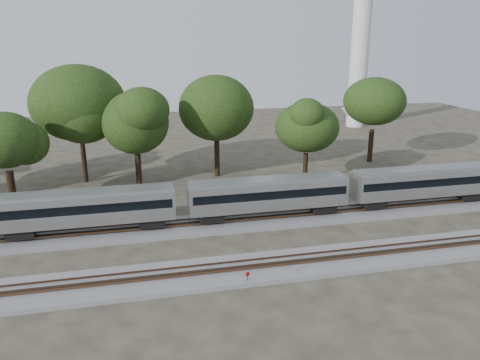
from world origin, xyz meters
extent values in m
plane|color=#383328|center=(0.00, 0.00, 0.00)|extent=(160.00, 160.00, 0.00)
cube|color=slate|center=(0.00, 6.00, 0.20)|extent=(160.00, 5.00, 0.40)
cube|color=brown|center=(0.00, 5.28, 0.66)|extent=(160.00, 0.08, 0.15)
cube|color=brown|center=(0.00, 6.72, 0.66)|extent=(160.00, 0.08, 0.15)
cube|color=slate|center=(0.00, -4.00, 0.20)|extent=(160.00, 5.00, 0.40)
cube|color=brown|center=(0.00, -4.72, 0.66)|extent=(160.00, 0.08, 0.15)
cube|color=brown|center=(0.00, -3.28, 0.66)|extent=(160.00, 0.08, 0.15)
cube|color=silver|center=(-9.37, 6.00, 2.98)|extent=(16.29, 2.81, 2.81)
cube|color=black|center=(-9.37, 6.00, 3.26)|extent=(15.73, 2.86, 0.84)
cube|color=gray|center=(-9.37, 6.00, 4.43)|extent=(15.92, 2.25, 0.33)
cube|color=black|center=(-15.26, 6.00, 1.15)|extent=(2.43, 2.06, 0.84)
cube|color=black|center=(-3.47, 6.00, 1.15)|extent=(2.43, 2.06, 0.84)
cube|color=silver|center=(8.29, 6.00, 2.98)|extent=(16.29, 2.81, 2.81)
cube|color=black|center=(8.29, 6.00, 3.26)|extent=(15.73, 2.86, 0.84)
cube|color=gray|center=(8.29, 6.00, 4.43)|extent=(15.92, 2.25, 0.33)
cube|color=black|center=(2.39, 6.00, 1.15)|extent=(2.43, 2.06, 0.84)
cube|color=black|center=(14.19, 6.00, 1.15)|extent=(2.43, 2.06, 0.84)
cube|color=silver|center=(25.94, 6.00, 2.98)|extent=(16.29, 2.81, 2.81)
cube|color=black|center=(25.94, 6.00, 3.26)|extent=(15.73, 2.86, 0.84)
cube|color=gray|center=(25.94, 6.00, 4.43)|extent=(15.92, 2.25, 0.33)
cube|color=black|center=(20.04, 6.00, 1.15)|extent=(2.43, 2.06, 0.84)
cube|color=black|center=(31.84, 6.00, 1.15)|extent=(2.43, 2.06, 0.84)
cylinder|color=#512D19|center=(3.15, -6.10, 0.51)|extent=(0.07, 0.07, 1.01)
cylinder|color=#AA0E0C|center=(3.15, -6.10, 0.96)|extent=(0.35, 0.16, 0.36)
cylinder|color=#512D19|center=(7.43, -5.49, 0.39)|extent=(0.05, 0.05, 0.79)
cylinder|color=silver|center=(7.43, -5.49, 0.75)|extent=(0.27, 0.13, 0.28)
cube|color=#512D19|center=(7.57, -5.78, 0.15)|extent=(0.55, 0.40, 0.30)
cylinder|color=silver|center=(40.71, 52.40, 12.71)|extent=(3.63, 3.63, 25.41)
cone|color=silver|center=(40.71, 52.40, 1.82)|extent=(5.81, 5.81, 3.63)
cylinder|color=black|center=(-18.22, 16.54, 2.04)|extent=(0.70, 0.70, 4.07)
ellipsoid|color=black|center=(-18.22, 16.54, 7.57)|extent=(7.68, 7.68, 6.53)
cylinder|color=black|center=(-11.14, 24.36, 2.77)|extent=(0.70, 0.70, 5.53)
ellipsoid|color=black|center=(-11.14, 24.36, 10.27)|extent=(10.43, 10.43, 8.87)
cylinder|color=black|center=(-4.36, 20.50, 2.20)|extent=(0.70, 0.70, 4.40)
ellipsoid|color=black|center=(-4.36, 20.50, 8.18)|extent=(8.30, 8.30, 7.06)
cylinder|color=black|center=(6.08, 23.14, 2.49)|extent=(0.70, 0.70, 4.97)
ellipsoid|color=black|center=(6.08, 23.14, 9.23)|extent=(9.37, 9.37, 7.97)
cylinder|color=black|center=(16.46, 17.14, 1.99)|extent=(0.70, 0.70, 3.97)
ellipsoid|color=black|center=(16.46, 17.14, 7.37)|extent=(7.49, 7.49, 6.36)
cylinder|color=black|center=(29.89, 25.32, 2.45)|extent=(0.70, 0.70, 4.90)
ellipsoid|color=black|center=(29.89, 25.32, 9.10)|extent=(9.24, 9.24, 7.86)
camera|label=1|loc=(-4.53, -37.01, 18.42)|focal=35.00mm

